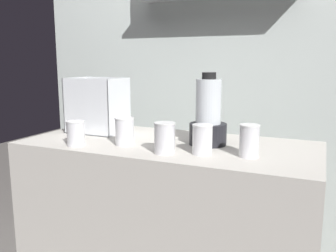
% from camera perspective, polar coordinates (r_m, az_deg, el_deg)
% --- Properties ---
extents(counter, '(1.40, 0.64, 0.90)m').
position_cam_1_polar(counter, '(1.87, 0.00, -16.21)').
color(counter, beige).
rests_on(counter, ground_plane).
extents(back_wall_unit, '(2.60, 0.24, 2.50)m').
position_cam_1_polar(back_wall_unit, '(2.39, 7.49, 9.80)').
color(back_wall_unit, silver).
rests_on(back_wall_unit, ground_plane).
extents(carrot_display_bin, '(0.29, 0.22, 0.30)m').
position_cam_1_polar(carrot_display_bin, '(2.00, -11.16, 1.78)').
color(carrot_display_bin, white).
rests_on(carrot_display_bin, counter).
extents(blender_pitcher, '(0.17, 0.17, 0.34)m').
position_cam_1_polar(blender_pitcher, '(1.66, 6.46, 1.36)').
color(blender_pitcher, black).
rests_on(blender_pitcher, counter).
extents(juice_cup_carrot_far_left, '(0.09, 0.09, 0.12)m').
position_cam_1_polar(juice_cup_carrot_far_left, '(1.70, -14.56, -1.37)').
color(juice_cup_carrot_far_left, white).
rests_on(juice_cup_carrot_far_left, counter).
extents(juice_cup_mango_left, '(0.09, 0.09, 0.13)m').
position_cam_1_polar(juice_cup_mango_left, '(1.66, -6.95, -1.06)').
color(juice_cup_mango_left, white).
rests_on(juice_cup_mango_left, counter).
extents(juice_cup_mango_middle, '(0.09, 0.09, 0.13)m').
position_cam_1_polar(juice_cup_mango_middle, '(1.50, -0.55, -2.24)').
color(juice_cup_mango_middle, white).
rests_on(juice_cup_mango_middle, counter).
extents(juice_cup_beet_right, '(0.09, 0.09, 0.13)m').
position_cam_1_polar(juice_cup_beet_right, '(1.49, 5.53, -2.36)').
color(juice_cup_beet_right, white).
rests_on(juice_cup_beet_right, counter).
extents(juice_cup_pomegranate_far_right, '(0.08, 0.08, 0.13)m').
position_cam_1_polar(juice_cup_pomegranate_far_right, '(1.48, 12.88, -2.67)').
color(juice_cup_pomegranate_far_right, white).
rests_on(juice_cup_pomegranate_far_right, counter).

